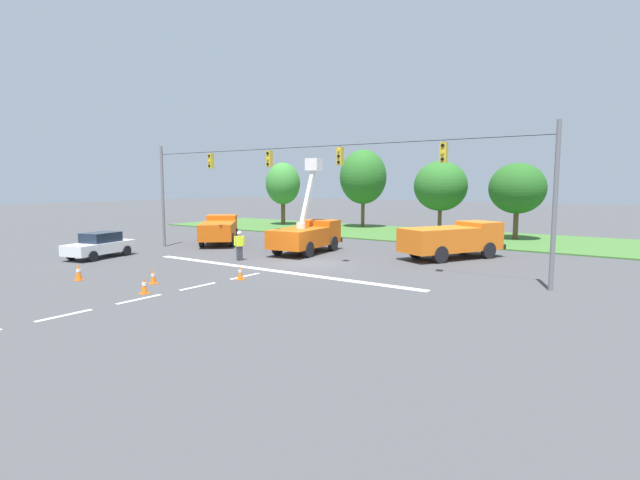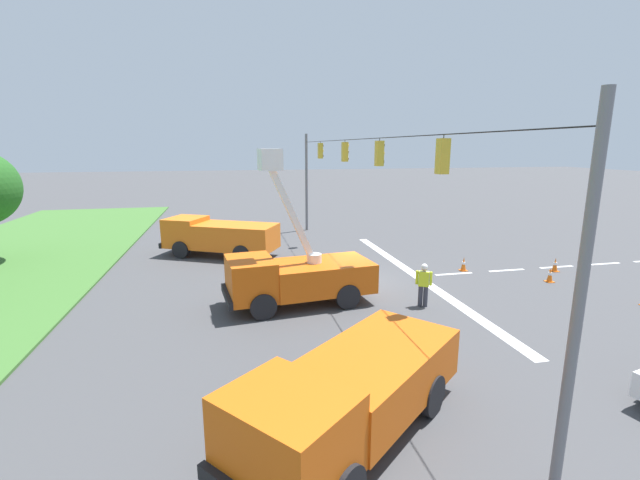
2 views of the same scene
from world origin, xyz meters
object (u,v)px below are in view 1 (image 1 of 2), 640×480
Objects in this scene: tree_west at (363,177)px; traffic_cone_mid_left at (78,272)px; tree_far_west at (283,184)px; traffic_cone_foreground_left at (153,276)px; traffic_cone_mid_right at (240,272)px; sedan_white at (100,245)px; utility_truck_support_near at (453,239)px; road_worker at (239,244)px; traffic_cone_foreground_right at (144,285)px; utility_truck_bucket_lift at (307,233)px; tree_centre at (441,186)px; tree_east at (517,189)px; utility_truck_support_far at (219,229)px.

tree_west is 32.31m from traffic_cone_mid_left.
traffic_cone_foreground_left is at bearing -61.32° from tree_far_west.
sedan_white is at bearing 179.59° from traffic_cone_mid_right.
traffic_cone_foreground_left is at bearing -118.62° from utility_truck_support_near.
road_worker reaches higher than traffic_cone_mid_right.
road_worker reaches higher than traffic_cone_foreground_right.
utility_truck_bucket_lift is 8.61× the size of traffic_cone_mid_right.
tree_centre reaches higher than tree_east.
utility_truck_support_far is at bearing 110.45° from traffic_cone_mid_left.
tree_far_west is at bearing 111.65° from traffic_cone_mid_left.
sedan_white is 6.36× the size of traffic_cone_foreground_right.
tree_east reaches higher than utility_truck_support_far.
utility_truck_bucket_lift is (14.81, -15.51, -3.21)m from tree_far_west.
traffic_cone_foreground_right is at bearing -46.03° from traffic_cone_foreground_left.
utility_truck_support_near is 20.71m from traffic_cone_mid_left.
utility_truck_support_near is at bearing -65.03° from tree_centre.
tree_centre is 1.06× the size of tree_east.
traffic_cone_mid_right is at bearing -0.41° from sedan_white.
traffic_cone_foreground_left is (8.73, -12.34, -0.78)m from utility_truck_support_far.
tree_west is at bearing 102.47° from traffic_cone_foreground_left.
traffic_cone_foreground_left is at bearing -88.34° from utility_truck_bucket_lift.
road_worker is (-10.05, -8.09, -0.22)m from utility_truck_support_near.
utility_truck_support_far is at bearing -96.48° from tree_west.
utility_truck_support_near is 9.97× the size of traffic_cone_foreground_left.
utility_truck_support_near is 17.37m from utility_truck_support_far.
utility_truck_support_near is 12.90m from road_worker.
utility_truck_support_far is (-17.73, -15.28, -3.03)m from tree_east.
utility_truck_bucket_lift is at bearing 97.55° from traffic_cone_foreground_right.
tree_west is at bearing 102.33° from road_worker.
road_worker is 2.14× the size of traffic_cone_mid_left.
tree_centre is at bearing 114.97° from utility_truck_support_near.
tree_far_west is 1.05× the size of utility_truck_support_far.
tree_west is 1.24× the size of utility_truck_support_far.
tree_west reaches higher than utility_truck_support_near.
tree_east is at bearing 75.50° from traffic_cone_foreground_right.
traffic_cone_mid_left is at bearing -38.15° from sedan_white.
tree_far_west is 9.38× the size of traffic_cone_foreground_right.
traffic_cone_foreground_left is at bearing -18.11° from sedan_white.
tree_west reaches higher than tree_far_west.
traffic_cone_mid_left is at bearing -143.23° from traffic_cone_mid_right.
tree_west is at bearing 108.76° from traffic_cone_mid_right.
traffic_cone_mid_left is (5.18, -13.90, -0.71)m from utility_truck_support_far.
road_worker is at bearing 102.91° from traffic_cone_foreground_left.
utility_truck_bucket_lift is at bearing -121.26° from tree_east.
utility_truck_bucket_lift is 12.25m from traffic_cone_foreground_left.
sedan_white is at bearing -94.51° from utility_truck_support_far.
utility_truck_support_near is at bearing -44.64° from tree_west.
utility_truck_support_near reaches higher than traffic_cone_mid_right.
utility_truck_support_far is at bearing -67.28° from tree_far_west.
traffic_cone_mid_left reaches higher than traffic_cone_mid_right.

